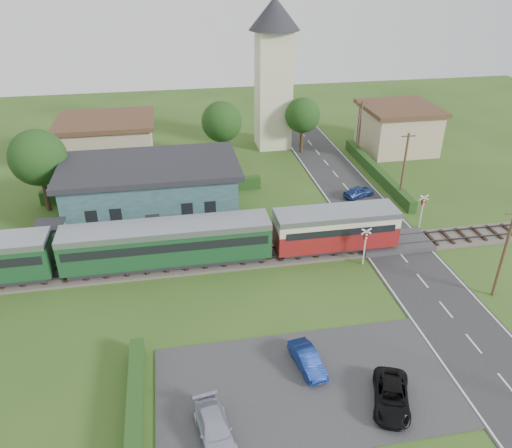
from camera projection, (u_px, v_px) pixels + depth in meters
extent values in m
plane|color=#2D4C19|center=(284.00, 269.00, 39.27)|extent=(120.00, 120.00, 0.00)
cube|color=#4C443D|center=(278.00, 255.00, 40.94)|extent=(76.00, 3.20, 0.20)
cube|color=#3F3F47|center=(280.00, 256.00, 40.17)|extent=(76.00, 0.08, 0.15)
cube|color=#3F3F47|center=(276.00, 247.00, 41.41)|extent=(76.00, 0.08, 0.15)
cube|color=#28282B|center=(403.00, 257.00, 40.81)|extent=(6.00, 70.00, 0.05)
cube|color=#333335|center=(305.00, 386.00, 28.66)|extent=(17.00, 9.00, 0.08)
cube|color=#333335|center=(393.00, 242.00, 42.44)|extent=(6.20, 3.40, 0.45)
cube|color=gray|center=(154.00, 245.00, 42.09)|extent=(30.00, 3.00, 0.45)
cube|color=beige|center=(52.00, 239.00, 40.15)|extent=(2.00, 2.00, 2.40)
cube|color=#232328|center=(49.00, 225.00, 39.54)|extent=(2.30, 2.30, 0.15)
cube|color=#274B4A|center=(152.00, 193.00, 46.04)|extent=(15.00, 8.00, 4.80)
cube|color=#232328|center=(149.00, 166.00, 44.77)|extent=(16.00, 9.00, 0.50)
cube|color=#232328|center=(153.00, 225.00, 43.27)|extent=(1.20, 0.12, 2.20)
cube|color=black|center=(91.00, 217.00, 41.86)|extent=(1.00, 0.12, 1.20)
cube|color=black|center=(116.00, 215.00, 42.18)|extent=(1.00, 0.12, 1.20)
cube|color=black|center=(187.00, 209.00, 43.11)|extent=(1.00, 0.12, 1.20)
cube|color=black|center=(210.00, 207.00, 43.42)|extent=(1.00, 0.12, 1.20)
cube|color=#232328|center=(334.00, 244.00, 41.45)|extent=(9.00, 2.20, 0.50)
cube|color=maroon|center=(335.00, 234.00, 40.97)|extent=(10.00, 2.80, 1.80)
cube|color=beige|center=(336.00, 220.00, 40.37)|extent=(10.00, 2.82, 0.90)
cube|color=black|center=(336.00, 224.00, 40.54)|extent=(9.00, 2.88, 0.60)
cube|color=#8D94A2|center=(337.00, 213.00, 40.06)|extent=(10.00, 2.90, 0.45)
cube|color=#232328|center=(169.00, 260.00, 39.33)|extent=(15.20, 2.20, 0.50)
cube|color=#174323|center=(167.00, 244.00, 38.61)|extent=(16.00, 2.80, 2.60)
cube|color=black|center=(167.00, 239.00, 38.42)|extent=(15.40, 2.86, 0.70)
cube|color=#8D94A2|center=(166.00, 228.00, 37.94)|extent=(16.00, 2.90, 0.50)
cube|color=beige|center=(273.00, 91.00, 60.84)|extent=(4.00, 4.00, 14.00)
cone|color=#232328|center=(275.00, 13.00, 56.60)|extent=(6.00, 6.00, 3.60)
cube|color=tan|center=(108.00, 144.00, 57.29)|extent=(10.00, 8.00, 5.00)
cube|color=#472D1E|center=(105.00, 121.00, 55.97)|extent=(10.80, 8.80, 0.50)
cube|color=tan|center=(397.00, 130.00, 61.89)|extent=(8.00, 8.00, 5.00)
cube|color=#472D1E|center=(401.00, 108.00, 60.57)|extent=(8.80, 8.80, 0.50)
cube|color=#193814|center=(135.00, 402.00, 26.91)|extent=(0.80, 9.00, 1.20)
cube|color=#193814|center=(376.00, 172.00, 55.00)|extent=(0.80, 18.00, 1.20)
cube|color=#193814|center=(154.00, 190.00, 50.77)|extent=(22.00, 0.80, 1.30)
cylinder|color=#332316|center=(45.00, 191.00, 47.23)|extent=(0.44, 0.44, 4.12)
sphere|color=#143311|center=(38.00, 157.00, 45.63)|extent=(5.20, 5.20, 5.20)
cylinder|color=#332316|center=(223.00, 148.00, 57.87)|extent=(0.44, 0.44, 3.85)
sphere|color=#143311|center=(222.00, 122.00, 56.37)|extent=(4.60, 4.60, 4.60)
cylinder|color=#332316|center=(302.00, 138.00, 61.22)|extent=(0.44, 0.44, 3.58)
sphere|color=#143311|center=(303.00, 115.00, 59.83)|extent=(4.20, 4.20, 4.20)
cylinder|color=#473321|center=(504.00, 254.00, 34.62)|extent=(0.22, 0.22, 7.00)
cylinder|color=#473321|center=(404.00, 168.00, 48.42)|extent=(0.22, 0.22, 7.00)
cube|color=#473321|center=(409.00, 136.00, 46.89)|extent=(1.40, 0.10, 0.10)
cylinder|color=#473321|center=(360.00, 130.00, 58.78)|extent=(0.22, 0.22, 7.00)
cube|color=#473321|center=(362.00, 103.00, 57.24)|extent=(1.40, 0.10, 0.10)
cylinder|color=silver|center=(364.00, 248.00, 39.20)|extent=(0.12, 0.12, 3.00)
cube|color=#232328|center=(366.00, 236.00, 38.67)|extent=(0.35, 0.18, 0.55)
sphere|color=#FF190C|center=(367.00, 235.00, 38.49)|extent=(0.14, 0.14, 0.14)
sphere|color=#FF190C|center=(366.00, 238.00, 38.64)|extent=(0.14, 0.14, 0.14)
cube|color=silver|center=(367.00, 231.00, 38.48)|extent=(0.84, 0.05, 0.55)
cube|color=silver|center=(367.00, 231.00, 38.48)|extent=(0.84, 0.05, 0.55)
cylinder|color=silver|center=(421.00, 213.00, 44.46)|extent=(0.12, 0.12, 3.00)
cube|color=#232328|center=(423.00, 202.00, 43.93)|extent=(0.35, 0.18, 0.55)
sphere|color=#FF190C|center=(424.00, 201.00, 43.76)|extent=(0.14, 0.14, 0.14)
sphere|color=#FF190C|center=(424.00, 204.00, 43.90)|extent=(0.14, 0.14, 0.14)
cube|color=silver|center=(424.00, 198.00, 43.74)|extent=(0.84, 0.05, 0.55)
cube|color=silver|center=(424.00, 198.00, 43.74)|extent=(0.84, 0.05, 0.55)
cylinder|color=#3F3F47|center=(35.00, 164.00, 51.89)|extent=(0.14, 0.14, 5.00)
sphere|color=orange|center=(30.00, 141.00, 50.69)|extent=(0.30, 0.30, 0.30)
cylinder|color=#3F3F47|center=(358.00, 124.00, 63.85)|extent=(0.14, 0.14, 5.00)
sphere|color=orange|center=(360.00, 105.00, 62.65)|extent=(0.30, 0.30, 0.30)
imported|color=navy|center=(359.00, 192.00, 50.44)|extent=(3.54, 2.45, 1.12)
imported|color=navy|center=(307.00, 360.00, 29.67)|extent=(1.74, 3.56, 1.12)
imported|color=#ADB0C8|center=(214.00, 429.00, 25.35)|extent=(2.23, 4.26, 1.18)
imported|color=black|center=(391.00, 396.00, 27.22)|extent=(3.24, 4.49, 1.13)
imported|color=gray|center=(229.00, 225.00, 42.74)|extent=(0.80, 0.68, 1.85)
imported|color=gray|center=(65.00, 242.00, 40.09)|extent=(0.88, 1.05, 1.96)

